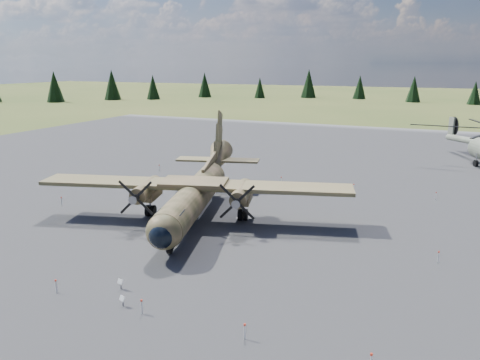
% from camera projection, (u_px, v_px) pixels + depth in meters
% --- Properties ---
extents(ground, '(500.00, 500.00, 0.00)m').
position_uv_depth(ground, '(218.00, 230.00, 37.97)').
color(ground, brown).
rests_on(ground, ground).
extents(apron, '(120.00, 120.00, 0.04)m').
position_uv_depth(apron, '(262.00, 198.00, 46.87)').
color(apron, slate).
rests_on(apron, ground).
extents(transport_plane, '(26.35, 23.55, 8.77)m').
position_uv_depth(transport_plane, '(197.00, 189.00, 40.64)').
color(transport_plane, '#38391F').
rests_on(transport_plane, ground).
extents(info_placard_left, '(0.44, 0.26, 0.64)m').
position_uv_depth(info_placard_left, '(121.00, 283.00, 27.84)').
color(info_placard_left, gray).
rests_on(info_placard_left, ground).
extents(info_placard_right, '(0.43, 0.29, 0.62)m').
position_uv_depth(info_placard_right, '(122.00, 299.00, 25.89)').
color(info_placard_right, gray).
rests_on(info_placard_right, ground).
extents(barrier_fence, '(33.12, 29.62, 0.85)m').
position_uv_depth(barrier_fence, '(213.00, 223.00, 37.96)').
color(barrier_fence, silver).
rests_on(barrier_fence, ground).
extents(treeline, '(310.35, 311.60, 10.99)m').
position_uv_depth(treeline, '(217.00, 164.00, 40.41)').
color(treeline, black).
rests_on(treeline, ground).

